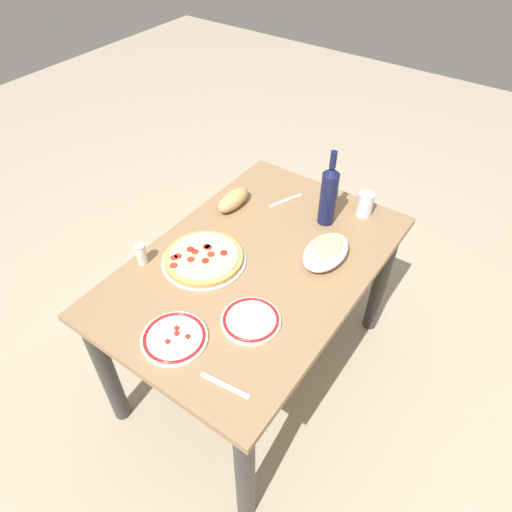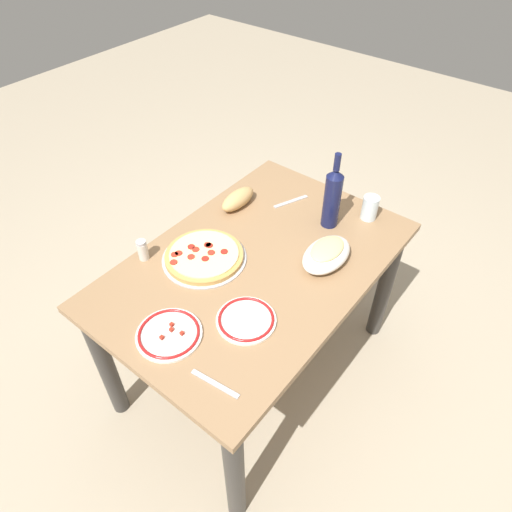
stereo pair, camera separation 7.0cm
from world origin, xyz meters
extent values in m
plane|color=tan|center=(0.00, 0.00, 0.00)|extent=(8.00, 8.00, 0.00)
cube|color=#93704C|center=(0.00, 0.00, 0.69)|extent=(1.22, 0.81, 0.03)
cylinder|color=#33302D|center=(-0.55, -0.34, 0.34)|extent=(0.07, 0.07, 0.67)
cylinder|color=#33302D|center=(0.55, -0.34, 0.34)|extent=(0.07, 0.07, 0.67)
cylinder|color=#33302D|center=(-0.55, 0.34, 0.34)|extent=(0.07, 0.07, 0.67)
cylinder|color=#33302D|center=(0.55, 0.34, 0.34)|extent=(0.07, 0.07, 0.67)
cylinder|color=#B7B7BC|center=(0.11, -0.17, 0.71)|extent=(0.33, 0.33, 0.01)
cylinder|color=tan|center=(0.11, -0.17, 0.72)|extent=(0.30, 0.30, 0.02)
cylinder|color=beige|center=(0.11, -0.17, 0.73)|extent=(0.27, 0.27, 0.01)
cylinder|color=#B22D1E|center=(0.19, -0.25, 0.74)|extent=(0.03, 0.03, 0.00)
cylinder|color=maroon|center=(0.12, -0.23, 0.74)|extent=(0.03, 0.03, 0.00)
cylinder|color=#B22D1E|center=(0.16, -0.19, 0.74)|extent=(0.03, 0.03, 0.00)
cylinder|color=#B22D1E|center=(0.22, -0.22, 0.74)|extent=(0.03, 0.03, 0.00)
cylinder|color=maroon|center=(0.07, -0.19, 0.74)|extent=(0.03, 0.03, 0.00)
cylinder|color=#B22D1E|center=(0.17, -0.24, 0.74)|extent=(0.03, 0.03, 0.00)
cylinder|color=#B22D1E|center=(0.12, -0.20, 0.74)|extent=(0.03, 0.03, 0.00)
cylinder|color=maroon|center=(0.13, -0.14, 0.74)|extent=(0.03, 0.03, 0.00)
cylinder|color=#B22D1E|center=(0.09, -0.15, 0.74)|extent=(0.03, 0.03, 0.00)
cylinder|color=maroon|center=(0.06, -0.11, 0.74)|extent=(0.03, 0.03, 0.00)
cylinder|color=maroon|center=(0.07, -0.18, 0.74)|extent=(0.03, 0.03, 0.00)
ellipsoid|color=white|center=(-0.17, 0.21, 0.74)|extent=(0.24, 0.15, 0.07)
ellipsoid|color=#AD2819|center=(-0.17, 0.21, 0.75)|extent=(0.20, 0.12, 0.03)
ellipsoid|color=#EFD684|center=(-0.17, 0.21, 0.77)|extent=(0.17, 0.10, 0.02)
cylinder|color=#141942|center=(-0.37, 0.10, 0.82)|extent=(0.07, 0.07, 0.23)
cone|color=#141942|center=(-0.37, 0.10, 0.95)|extent=(0.07, 0.07, 0.03)
cylinder|color=#141942|center=(-0.37, 0.10, 1.00)|extent=(0.03, 0.03, 0.07)
cylinder|color=silver|center=(-0.51, 0.21, 0.76)|extent=(0.07, 0.07, 0.10)
cylinder|color=white|center=(0.25, 0.15, 0.71)|extent=(0.21, 0.21, 0.01)
torus|color=red|center=(0.25, 0.15, 0.72)|extent=(0.19, 0.19, 0.01)
cylinder|color=white|center=(0.45, -0.01, 0.71)|extent=(0.22, 0.22, 0.01)
torus|color=red|center=(0.45, -0.01, 0.72)|extent=(0.20, 0.20, 0.01)
cube|color=#AD2819|center=(0.43, 0.03, 0.72)|extent=(0.01, 0.01, 0.01)
cube|color=#AD2819|center=(0.44, -0.01, 0.72)|extent=(0.01, 0.01, 0.01)
cube|color=#AD2819|center=(0.42, -0.02, 0.72)|extent=(0.01, 0.01, 0.01)
cube|color=#AD2819|center=(0.48, -0.01, 0.72)|extent=(0.01, 0.01, 0.01)
ellipsoid|color=tan|center=(-0.23, -0.28, 0.74)|extent=(0.19, 0.08, 0.07)
cylinder|color=silver|center=(0.25, -0.35, 0.74)|extent=(0.04, 0.04, 0.07)
cylinder|color=#B7B7BC|center=(0.25, -0.35, 0.79)|extent=(0.04, 0.04, 0.01)
cube|color=#B7B7BC|center=(-0.39, -0.12, 0.71)|extent=(0.16, 0.08, 0.00)
cube|color=#B7B7BC|center=(0.49, 0.23, 0.71)|extent=(0.04, 0.17, 0.00)
camera|label=1|loc=(1.04, 0.73, 1.94)|focal=32.32mm
camera|label=2|loc=(0.99, 0.79, 1.94)|focal=32.32mm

